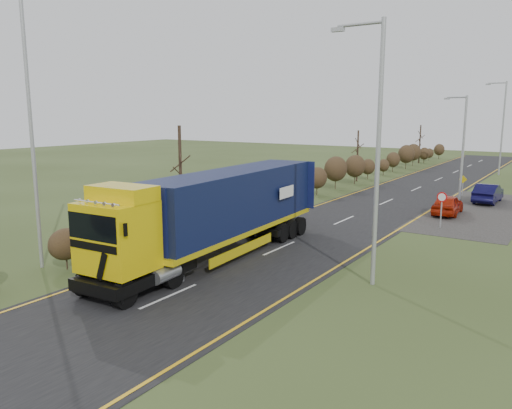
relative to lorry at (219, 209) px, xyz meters
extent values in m
plane|color=#33401B|center=(1.54, -1.06, -2.34)|extent=(160.00, 160.00, 0.00)
cube|color=black|center=(1.54, 8.94, -2.33)|extent=(8.00, 120.00, 0.02)
cube|color=#2A2826|center=(8.04, 18.94, -2.33)|extent=(6.00, 18.00, 0.02)
cube|color=gold|center=(-2.16, 8.94, -2.31)|extent=(0.12, 116.00, 0.01)
cube|color=gold|center=(5.24, 8.94, -2.31)|extent=(0.12, 116.00, 0.01)
cube|color=silver|center=(1.54, -5.06, -2.31)|extent=(0.12, 3.00, 0.01)
cube|color=silver|center=(1.54, 2.94, -2.31)|extent=(0.12, 3.00, 0.01)
cube|color=silver|center=(1.54, 10.94, -2.31)|extent=(0.12, 3.00, 0.01)
cube|color=silver|center=(1.54, 18.94, -2.31)|extent=(0.12, 3.00, 0.01)
cube|color=silver|center=(1.54, 26.94, -2.31)|extent=(0.12, 3.00, 0.01)
cube|color=silver|center=(1.54, 34.94, -2.31)|extent=(0.12, 3.00, 0.01)
cube|color=silver|center=(1.54, 42.94, -2.31)|extent=(0.12, 3.00, 0.01)
cube|color=silver|center=(1.54, 50.94, -2.31)|extent=(0.12, 3.00, 0.01)
cube|color=silver|center=(1.54, 58.94, -2.31)|extent=(0.12, 3.00, 0.01)
ellipsoid|color=black|center=(-4.47, -5.06, -1.21)|extent=(1.21, 1.57, 1.39)
ellipsoid|color=black|center=(-4.46, -1.06, -0.86)|extent=(1.58, 2.06, 1.82)
ellipsoid|color=black|center=(-4.44, 2.94, -0.50)|extent=(1.96, 2.55, 2.25)
ellipsoid|color=black|center=(-4.49, 6.94, -0.63)|extent=(1.83, 2.38, 2.10)
ellipsoid|color=black|center=(-4.41, 10.94, -1.06)|extent=(1.37, 1.78, 1.57)
ellipsoid|color=black|center=(-4.52, 14.94, -1.22)|extent=(1.20, 1.56, 1.38)
ellipsoid|color=black|center=(-4.38, 18.94, -0.89)|extent=(1.55, 2.02, 1.78)
ellipsoid|color=black|center=(-4.55, 22.94, -0.51)|extent=(1.95, 2.53, 2.24)
ellipsoid|color=black|center=(-4.35, 26.94, -0.60)|extent=(1.85, 2.41, 2.13)
ellipsoid|color=black|center=(-4.57, 30.94, -1.03)|extent=(1.40, 1.81, 1.61)
ellipsoid|color=black|center=(-4.32, 34.94, -1.22)|extent=(1.19, 1.55, 1.37)
ellipsoid|color=black|center=(-4.60, 38.94, -0.92)|extent=(1.52, 1.97, 1.75)
ellipsoid|color=black|center=(-4.30, 42.94, -0.53)|extent=(1.93, 2.51, 2.22)
ellipsoid|color=black|center=(-4.62, 46.94, -0.58)|extent=(1.88, 2.44, 2.16)
ellipsoid|color=black|center=(-4.28, 50.94, -1.00)|extent=(1.43, 1.85, 1.64)
ellipsoid|color=black|center=(-4.65, 54.94, -1.23)|extent=(1.19, 1.55, 1.37)
ellipsoid|color=black|center=(-4.26, 58.94, -0.95)|extent=(1.49, 1.93, 1.71)
cylinder|color=#35261A|center=(-4.96, 2.94, 0.68)|extent=(0.18, 0.18, 6.05)
cylinder|color=#35261A|center=(-4.96, 28.94, 0.19)|extent=(0.18, 0.18, 5.06)
cylinder|color=#35261A|center=(-4.96, 50.94, 0.23)|extent=(0.18, 0.18, 5.15)
cube|color=black|center=(0.00, -5.15, -1.66)|extent=(2.64, 4.65, 0.44)
cube|color=#DFBE09|center=(0.00, -6.03, -0.04)|extent=(2.58, 2.31, 2.55)
cube|color=black|center=(0.00, -7.06, -1.80)|extent=(2.45, 0.27, 0.54)
cube|color=black|center=(-0.41, -7.12, -0.82)|extent=(0.59, 0.06, 1.05)
cube|color=black|center=(0.41, -7.12, -0.82)|extent=(0.59, 0.06, 1.05)
cube|color=black|center=(0.00, -7.09, 0.50)|extent=(2.30, 0.21, 0.93)
cube|color=black|center=(0.00, -7.12, -0.19)|extent=(2.25, 0.17, 0.27)
cube|color=#DFBE09|center=(0.00, -5.69, 1.51)|extent=(2.53, 1.53, 0.55)
cylinder|color=silver|center=(0.00, -6.87, 1.33)|extent=(2.16, 0.20, 0.06)
cube|color=black|center=(-1.40, -6.87, 0.55)|extent=(0.09, 0.12, 0.44)
cube|color=black|center=(1.40, -6.87, 0.55)|extent=(0.09, 0.12, 0.44)
cylinder|color=gray|center=(-1.13, -4.76, -1.61)|extent=(0.63, 1.31, 0.55)
cylinder|color=gray|center=(1.13, -4.76, -1.61)|extent=(0.63, 1.31, 0.55)
cube|color=gold|center=(0.00, 1.22, -1.14)|extent=(3.23, 12.49, 0.24)
cube|color=black|center=(0.00, 1.22, 0.33)|extent=(3.19, 12.10, 2.70)
cube|color=#101745|center=(0.00, 7.23, 0.33)|extent=(2.43, 0.21, 2.70)
cube|color=#101745|center=(0.00, -4.78, 0.33)|extent=(2.43, 0.21, 2.70)
cube|color=black|center=(0.00, 4.95, -1.71)|extent=(2.48, 3.67, 0.34)
cube|color=gold|center=(-1.20, 0.24, -1.80)|extent=(0.39, 5.39, 0.44)
cube|color=gold|center=(1.20, 0.24, -1.80)|extent=(0.39, 5.39, 0.44)
cylinder|color=black|center=(-1.03, -6.72, -1.83)|extent=(0.38, 1.04, 1.02)
cylinder|color=black|center=(1.03, -6.72, -1.83)|extent=(0.38, 1.04, 1.02)
cylinder|color=black|center=(-1.03, -4.27, -1.83)|extent=(0.38, 1.04, 1.02)
cylinder|color=black|center=(1.03, -4.27, -1.83)|extent=(0.38, 1.04, 1.02)
cylinder|color=black|center=(-1.03, 4.07, -1.83)|extent=(0.38, 1.04, 1.02)
cylinder|color=black|center=(1.03, 4.07, -1.83)|extent=(0.38, 1.04, 1.02)
cylinder|color=black|center=(-1.03, 5.05, -1.83)|extent=(0.38, 1.04, 1.02)
cylinder|color=black|center=(1.03, 5.05, -1.83)|extent=(0.38, 1.04, 1.02)
cylinder|color=black|center=(-1.03, 6.03, -1.83)|extent=(0.38, 1.04, 1.02)
cylinder|color=black|center=(1.03, 6.03, -1.83)|extent=(0.38, 1.04, 1.02)
imported|color=#AC1E08|center=(6.54, 16.57, -1.66)|extent=(1.79, 4.06, 1.36)
imported|color=black|center=(8.05, 22.96, -1.63)|extent=(1.65, 4.39, 1.43)
cylinder|color=#A5A7AB|center=(7.34, 0.45, 2.73)|extent=(0.18, 0.18, 10.15)
cylinder|color=#A5A7AB|center=(6.44, 0.45, 7.63)|extent=(1.80, 0.12, 0.12)
cube|color=#A5A7AB|center=(5.54, 0.45, 7.52)|extent=(0.51, 0.20, 0.16)
cylinder|color=#A5A7AB|center=(6.14, 22.32, 1.67)|extent=(0.18, 0.18, 8.02)
cylinder|color=#A5A7AB|center=(5.43, 22.32, 5.54)|extent=(1.43, 0.12, 0.12)
cube|color=#A5A7AB|center=(4.72, 22.32, 5.46)|extent=(0.40, 0.16, 0.12)
cylinder|color=#A5A7AB|center=(6.14, 42.45, 2.70)|extent=(0.18, 0.18, 10.09)
cylinder|color=#A5A7AB|center=(5.25, 42.45, 7.58)|extent=(1.79, 0.12, 0.12)
cube|color=#A5A7AB|center=(4.35, 42.45, 7.47)|extent=(0.50, 0.20, 0.16)
cylinder|color=#A5A7AB|center=(-5.66, -5.48, 3.30)|extent=(0.16, 0.16, 11.29)
cylinder|color=#A5A7AB|center=(7.14, 12.20, -1.41)|extent=(0.08, 0.08, 1.86)
cylinder|color=red|center=(7.14, 12.17, -0.48)|extent=(0.60, 0.04, 0.60)
cylinder|color=white|center=(7.14, 12.15, -0.48)|extent=(0.45, 0.02, 0.45)
cylinder|color=#A5A7AB|center=(5.74, 25.35, -1.70)|extent=(0.08, 0.08, 1.28)
cube|color=gold|center=(5.74, 25.30, -0.97)|extent=(0.65, 0.04, 0.65)
camera|label=1|loc=(13.93, -17.95, 4.37)|focal=35.00mm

